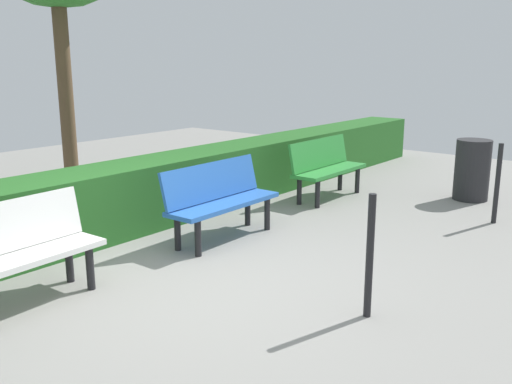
{
  "coord_description": "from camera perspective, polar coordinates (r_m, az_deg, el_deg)",
  "views": [
    {
      "loc": [
        3.38,
        3.44,
        1.99
      ],
      "look_at": [
        -1.34,
        -0.33,
        0.55
      ],
      "focal_mm": 39.22,
      "sensor_mm": 36.0,
      "label": 1
    }
  ],
  "objects": [
    {
      "name": "hedge_row",
      "position": [
        7.05,
        -10.39,
        0.1
      ],
      "size": [
        12.97,
        0.75,
        0.79
      ],
      "primitive_type": "cube",
      "color": "#266023",
      "rests_on": "ground_plane"
    },
    {
      "name": "railing_post_near",
      "position": [
        7.47,
        23.39,
        0.78
      ],
      "size": [
        0.06,
        0.06,
        1.0
      ],
      "primitive_type": "cylinder",
      "color": "black",
      "rests_on": "ground_plane"
    },
    {
      "name": "trash_bin",
      "position": [
        8.63,
        21.18,
        2.11
      ],
      "size": [
        0.49,
        0.49,
        0.87
      ],
      "primitive_type": "cylinder",
      "color": "#262628",
      "rests_on": "ground_plane"
    },
    {
      "name": "ground_plane",
      "position": [
        5.21,
        -6.43,
        -9.11
      ],
      "size": [
        16.97,
        16.97,
        0.0
      ],
      "primitive_type": "plane",
      "color": "gray"
    },
    {
      "name": "bench_green",
      "position": [
        8.21,
        7.13,
        2.69
      ],
      "size": [
        1.44,
        0.47,
        0.86
      ],
      "rotation": [
        0.0,
        0.0,
        0.01
      ],
      "color": "#2D8C38",
      "rests_on": "ground_plane"
    },
    {
      "name": "bench_white",
      "position": [
        4.96,
        -23.75,
        -5.48
      ],
      "size": [
        1.49,
        0.52,
        0.86
      ],
      "rotation": [
        0.0,
        0.0,
        0.04
      ],
      "color": "white",
      "rests_on": "ground_plane"
    },
    {
      "name": "bench_blue",
      "position": [
        6.28,
        -3.73,
        -0.53
      ],
      "size": [
        1.49,
        0.48,
        0.86
      ],
      "rotation": [
        0.0,
        0.0,
        0.01
      ],
      "color": "blue",
      "rests_on": "ground_plane"
    },
    {
      "name": "railing_post_mid",
      "position": [
        4.44,
        11.52,
        -6.47
      ],
      "size": [
        0.06,
        0.06,
        1.0
      ],
      "primitive_type": "cylinder",
      "color": "black",
      "rests_on": "ground_plane"
    }
  ]
}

